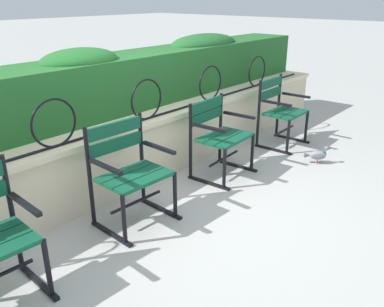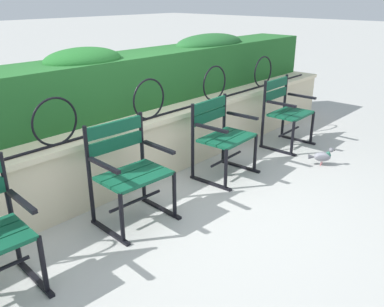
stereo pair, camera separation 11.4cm
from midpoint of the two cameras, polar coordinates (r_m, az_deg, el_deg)
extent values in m
plane|color=#ADADA8|center=(3.73, 0.58, -8.34)|extent=(60.00, 60.00, 0.00)
cube|color=beige|center=(4.22, -9.57, -0.32)|extent=(7.38, 0.35, 0.62)
cube|color=beige|center=(4.11, -9.85, 4.00)|extent=(7.38, 0.41, 0.05)
cylinder|color=black|center=(4.04, -9.19, 4.31)|extent=(6.84, 0.02, 0.02)
torus|color=black|center=(3.52, -19.82, 4.06)|extent=(0.42, 0.02, 0.42)
torus|color=black|center=(4.12, -7.25, 7.59)|extent=(0.42, 0.02, 0.42)
torus|color=black|center=(4.87, 1.93, 9.92)|extent=(0.42, 0.02, 0.42)
torus|color=black|center=(5.71, 8.62, 11.44)|extent=(0.42, 0.02, 0.42)
cube|color=#236028|center=(4.41, -14.38, 9.09)|extent=(7.23, 0.65, 0.58)
ellipsoid|color=#226528|center=(4.28, -16.35, 12.47)|extent=(0.85, 0.58, 0.25)
ellipsoid|color=#235E2A|center=(5.62, 1.13, 15.30)|extent=(1.17, 0.58, 0.26)
cylinder|color=black|center=(3.10, -25.05, -7.88)|extent=(0.04, 0.04, 0.89)
cylinder|color=black|center=(2.87, -20.85, -15.01)|extent=(0.04, 0.04, 0.44)
cube|color=black|center=(3.13, -21.97, -16.47)|extent=(0.07, 0.52, 0.02)
cube|color=black|center=(2.82, -23.69, -6.59)|extent=(0.06, 0.40, 0.03)
cube|color=#0F4C33|center=(3.33, -7.57, -3.91)|extent=(0.57, 0.15, 0.03)
cube|color=#0F4C33|center=(3.43, -9.04, -3.22)|extent=(0.57, 0.15, 0.03)
cube|color=#0F4C33|center=(3.53, -10.43, -2.58)|extent=(0.57, 0.15, 0.03)
cube|color=#0F4C33|center=(3.47, -11.88, 3.46)|extent=(0.57, 0.05, 0.11)
cube|color=#0F4C33|center=(3.52, -11.70, 1.24)|extent=(0.57, 0.05, 0.11)
cylinder|color=black|center=(3.76, -7.99, -0.79)|extent=(0.04, 0.04, 0.89)
cylinder|color=black|center=(3.56, -3.34, -5.94)|extent=(0.04, 0.04, 0.44)
cube|color=black|center=(3.78, -5.30, -7.82)|extent=(0.06, 0.52, 0.02)
cube|color=black|center=(3.52, -5.64, 0.83)|extent=(0.05, 0.40, 0.03)
cylinder|color=black|center=(3.46, -15.19, -3.39)|extent=(0.04, 0.04, 0.89)
cylinder|color=black|center=(3.24, -10.62, -9.25)|extent=(0.04, 0.04, 0.44)
cube|color=black|center=(3.49, -12.31, -11.03)|extent=(0.06, 0.52, 0.02)
cube|color=black|center=(3.20, -13.16, -1.82)|extent=(0.05, 0.40, 0.03)
cylinder|color=black|center=(3.53, -8.81, -6.79)|extent=(0.54, 0.05, 0.03)
cube|color=#0F4C33|center=(4.24, 5.41, 1.91)|extent=(0.58, 0.16, 0.03)
cube|color=#0F4C33|center=(4.31, 3.87, 2.28)|extent=(0.58, 0.16, 0.03)
cube|color=#0F4C33|center=(4.38, 2.38, 2.64)|extent=(0.58, 0.16, 0.03)
cube|color=#0F4C33|center=(4.35, 1.32, 6.90)|extent=(0.57, 0.06, 0.11)
cube|color=#0F4C33|center=(4.38, 1.30, 5.32)|extent=(0.57, 0.06, 0.11)
cylinder|color=black|center=(4.67, 3.34, 3.51)|extent=(0.04, 0.04, 0.83)
cylinder|color=black|center=(4.53, 7.81, 0.12)|extent=(0.04, 0.04, 0.44)
cube|color=black|center=(4.69, 5.67, -1.73)|extent=(0.07, 0.52, 0.02)
cube|color=black|center=(4.49, 5.95, 5.41)|extent=(0.06, 0.40, 0.03)
cylinder|color=black|center=(4.23, -1.00, 1.59)|extent=(0.04, 0.04, 0.83)
cylinder|color=black|center=(4.07, 3.80, -2.24)|extent=(0.04, 0.04, 0.44)
cube|color=black|center=(4.26, 1.59, -4.18)|extent=(0.07, 0.52, 0.02)
cube|color=black|center=(4.03, 1.68, 3.63)|extent=(0.06, 0.40, 0.03)
cylinder|color=black|center=(4.40, 3.79, -0.69)|extent=(0.54, 0.06, 0.03)
cube|color=#0F4C33|center=(5.29, 13.80, 5.37)|extent=(0.54, 0.14, 0.03)
cube|color=#0F4C33|center=(5.34, 12.48, 5.66)|extent=(0.54, 0.14, 0.03)
cube|color=#0F4C33|center=(5.40, 11.20, 5.93)|extent=(0.54, 0.14, 0.03)
cube|color=#0F4C33|center=(5.37, 10.49, 9.79)|extent=(0.54, 0.04, 0.11)
cube|color=#0F4C33|center=(5.40, 10.39, 8.35)|extent=(0.54, 0.04, 0.11)
cylinder|color=black|center=(5.68, 11.57, 6.63)|extent=(0.04, 0.04, 0.87)
cylinder|color=black|center=(5.56, 15.31, 3.66)|extent=(0.04, 0.04, 0.44)
cube|color=black|center=(5.70, 13.37, 2.07)|extent=(0.05, 0.52, 0.02)
cube|color=black|center=(5.53, 13.92, 8.01)|extent=(0.05, 0.40, 0.03)
cylinder|color=black|center=(5.22, 8.78, 5.51)|extent=(0.04, 0.04, 0.87)
cylinder|color=black|center=(5.10, 12.80, 2.26)|extent=(0.04, 0.04, 0.44)
cube|color=black|center=(5.25, 10.77, 0.57)|extent=(0.05, 0.52, 0.02)
cube|color=black|center=(5.07, 11.25, 7.00)|extent=(0.05, 0.40, 0.03)
cylinder|color=black|center=(5.41, 12.28, 3.19)|extent=(0.51, 0.04, 0.03)
ellipsoid|color=gray|center=(4.93, 16.76, -0.23)|extent=(0.19, 0.21, 0.11)
cylinder|color=#2D6B56|center=(4.93, 17.56, 0.13)|extent=(0.07, 0.08, 0.06)
sphere|color=slate|center=(4.92, 17.90, 0.71)|extent=(0.06, 0.06, 0.06)
cone|color=black|center=(4.93, 18.25, 0.65)|extent=(0.02, 0.03, 0.01)
cone|color=#595960|center=(4.91, 15.45, -0.25)|extent=(0.10, 0.10, 0.06)
ellipsoid|color=slate|center=(4.97, 16.56, 0.00)|extent=(0.10, 0.13, 0.07)
ellipsoid|color=slate|center=(4.89, 16.75, -0.36)|extent=(0.10, 0.13, 0.07)
cylinder|color=#C6515B|center=(4.98, 16.73, -1.01)|extent=(0.01, 0.01, 0.05)
cylinder|color=#C6515B|center=(4.94, 16.59, -1.17)|extent=(0.01, 0.01, 0.05)
camera|label=1|loc=(0.06, -90.92, -0.36)|focal=37.68mm
camera|label=2|loc=(0.06, 89.08, 0.36)|focal=37.68mm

